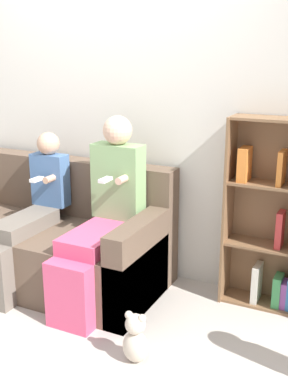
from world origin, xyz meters
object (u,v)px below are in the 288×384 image
object	(u,v)px
couch	(51,241)
teddy_bear	(135,339)
child_seated	(28,213)
bookshelf	(268,224)
adult_seated	(103,211)

from	to	relation	value
couch	teddy_bear	size ratio (longest dim) A/B	5.75
child_seated	bookshelf	distance (m)	1.76
child_seated	teddy_bear	size ratio (longest dim) A/B	3.61
couch	bookshelf	distance (m)	1.67
adult_seated	couch	bearing A→B (deg)	168.61
adult_seated	teddy_bear	distance (m)	0.95
child_seated	adult_seated	bearing A→B (deg)	4.13
couch	teddy_bear	world-z (taller)	couch
bookshelf	teddy_bear	world-z (taller)	bookshelf
couch	bookshelf	bearing A→B (deg)	12.26
couch	teddy_bear	distance (m)	1.31
teddy_bear	adult_seated	bearing A→B (deg)	133.75
couch	adult_seated	size ratio (longest dim) A/B	1.39
couch	adult_seated	distance (m)	0.67
couch	bookshelf	xyz separation A→B (m)	(1.61, 0.35, 0.29)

